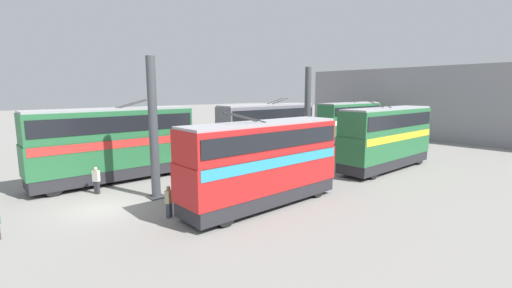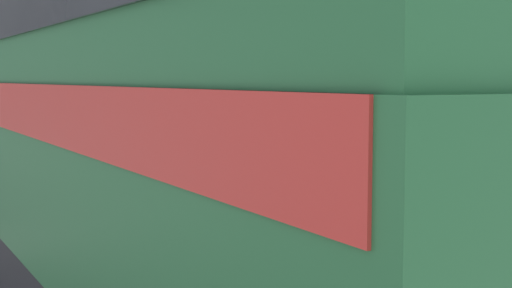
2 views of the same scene
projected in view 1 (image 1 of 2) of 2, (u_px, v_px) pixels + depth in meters
name	position (u px, v px, depth m)	size (l,w,h in m)	color
ground_plane	(103.00, 209.00, 18.95)	(240.00, 240.00, 0.00)	gray
depot_back_wall	(424.00, 104.00, 44.94)	(0.50, 36.00, 9.59)	gray
support_column_near	(154.00, 131.00, 20.37)	(0.96, 0.96, 8.48)	#42474C
support_column_far	(307.00, 118.00, 29.60)	(0.96, 0.96, 8.48)	#42474C
bus_left_near	(263.00, 159.00, 19.07)	(10.01, 2.54, 5.41)	black
bus_left_far	(387.00, 135.00, 28.13)	(10.72, 2.54, 5.74)	black
bus_right_near	(115.00, 140.00, 24.31)	(11.33, 2.54, 5.87)	black
bus_right_mid	(267.00, 127.00, 34.09)	(11.08, 2.54, 5.77)	black
bus_right_far	(350.00, 120.00, 43.62)	(10.55, 2.54, 5.61)	black
person_aisle_midway	(260.00, 165.00, 25.53)	(0.48, 0.45, 1.80)	#2D2D33
person_by_right_row	(96.00, 180.00, 21.58)	(0.43, 0.48, 1.75)	#2D2D33
person_by_left_row	(169.00, 201.00, 17.57)	(0.48, 0.43, 1.67)	#384251
oil_drum	(291.00, 175.00, 24.59)	(0.64, 0.64, 0.90)	#933828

